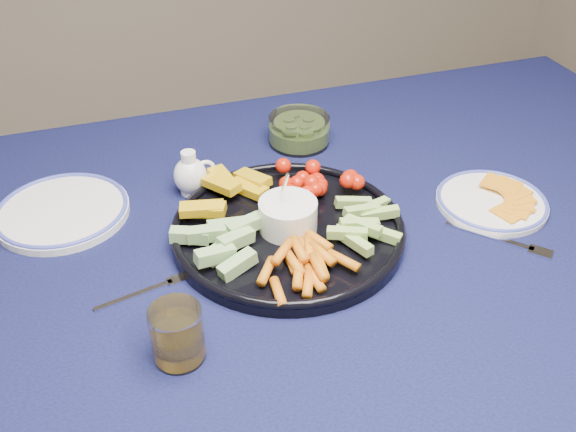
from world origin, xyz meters
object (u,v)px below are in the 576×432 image
object	(u,v)px
creamer_pitcher	(191,175)
cheese_plate	(492,200)
dining_table	(324,274)
crudite_platter	(287,226)
side_plate_extra	(62,211)
juice_tumbler	(178,337)
pickle_bowl	(299,131)

from	to	relation	value
creamer_pitcher	cheese_plate	xyz separation A→B (m)	(0.50, -0.21, -0.03)
dining_table	crudite_platter	xyz separation A→B (m)	(-0.06, 0.01, 0.11)
crudite_platter	side_plate_extra	distance (m)	0.39
dining_table	side_plate_extra	world-z (taller)	side_plate_extra
dining_table	creamer_pitcher	world-z (taller)	creamer_pitcher
crudite_platter	cheese_plate	bearing A→B (deg)	-4.24
crudite_platter	juice_tumbler	world-z (taller)	crudite_platter
creamer_pitcher	pickle_bowl	bearing A→B (deg)	23.93
creamer_pitcher	juice_tumbler	bearing A→B (deg)	-104.12
juice_tumbler	side_plate_extra	distance (m)	0.40
creamer_pitcher	cheese_plate	world-z (taller)	creamer_pitcher
creamer_pitcher	crudite_platter	bearing A→B (deg)	-56.48
creamer_pitcher	pickle_bowl	distance (m)	0.27
cheese_plate	pickle_bowl	bearing A→B (deg)	128.07
dining_table	crudite_platter	distance (m)	0.13
creamer_pitcher	pickle_bowl	world-z (taller)	creamer_pitcher
cheese_plate	crudite_platter	bearing A→B (deg)	175.76
cheese_plate	side_plate_extra	xyz separation A→B (m)	(-0.72, 0.21, -0.00)
side_plate_extra	creamer_pitcher	bearing A→B (deg)	0.16
pickle_bowl	crudite_platter	bearing A→B (deg)	-113.09
crudite_platter	juice_tumbler	distance (m)	0.29
dining_table	side_plate_extra	distance (m)	0.47
pickle_bowl	side_plate_extra	xyz separation A→B (m)	(-0.47, -0.11, -0.02)
dining_table	side_plate_extra	bearing A→B (deg)	154.51
cheese_plate	side_plate_extra	bearing A→B (deg)	163.84
crudite_platter	side_plate_extra	xyz separation A→B (m)	(-0.35, 0.18, -0.01)
dining_table	cheese_plate	world-z (taller)	cheese_plate
creamer_pitcher	side_plate_extra	xyz separation A→B (m)	(-0.23, -0.00, -0.03)
juice_tumbler	side_plate_extra	bearing A→B (deg)	109.17
dining_table	pickle_bowl	bearing A→B (deg)	78.72
dining_table	pickle_bowl	distance (m)	0.33
cheese_plate	juice_tumbler	world-z (taller)	juice_tumbler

